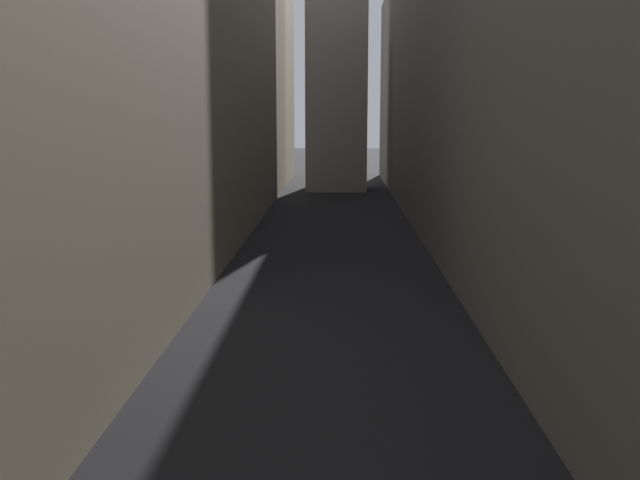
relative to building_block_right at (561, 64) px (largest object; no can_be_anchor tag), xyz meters
The scene contains 3 objects.
ground_plane 16.53m from the building_block_right, behind, with size 264.00×264.00×0.00m, color black.
building_block_left 23.71m from the building_block_right, behind, with size 11.28×108.00×21.50m, color gray.
building_block_right is the anchor object (origin of this frame).
Camera 1 is at (0.37, 7.71, 7.84)m, focal length 41.53 mm.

